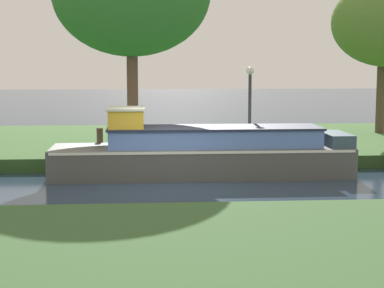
{
  "coord_description": "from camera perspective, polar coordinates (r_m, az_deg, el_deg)",
  "views": [
    {
      "loc": [
        -0.59,
        -16.39,
        3.16
      ],
      "look_at": [
        0.72,
        1.2,
        0.9
      ],
      "focal_mm": 59.75,
      "sensor_mm": 36.0,
      "label": 1
    }
  ],
  "objects": [
    {
      "name": "lamp_post",
      "position": [
        19.97,
        5.19,
        4.15
      ],
      "size": [
        0.24,
        0.24,
        2.63
      ],
      "color": "#333338",
      "rests_on": "riverbank_far"
    },
    {
      "name": "ground_plane",
      "position": [
        16.7,
        -2.15,
        -3.61
      ],
      "size": [
        120.0,
        120.0,
        0.0
      ],
      "primitive_type": "plane",
      "color": "#26384D"
    },
    {
      "name": "slate_barge",
      "position": [
        17.84,
        1.08,
        -0.78
      ],
      "size": [
        8.31,
        2.03,
        1.93
      ],
      "color": "#4E4F4B",
      "rests_on": "ground_plane"
    },
    {
      "name": "mooring_post_far",
      "position": [
        19.06,
        -8.22,
        0.17
      ],
      "size": [
        0.19,
        0.19,
        0.84
      ],
      "primitive_type": "cylinder",
      "color": "#483A29",
      "rests_on": "riverbank_far"
    },
    {
      "name": "riverbank_far",
      "position": [
        23.58,
        -2.78,
        0.08
      ],
      "size": [
        72.0,
        10.0,
        0.4
      ],
      "primitive_type": "cube",
      "color": "#38602B",
      "rests_on": "ground_plane"
    }
  ]
}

